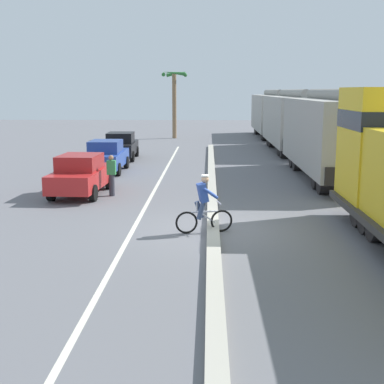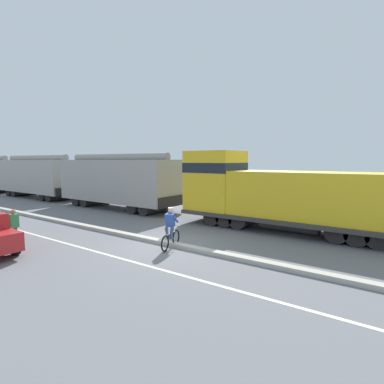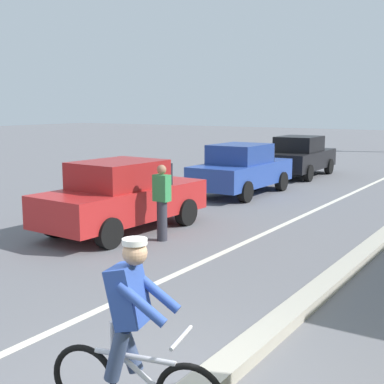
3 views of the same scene
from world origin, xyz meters
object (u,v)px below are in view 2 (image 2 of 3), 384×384
Objects in this scene: cyclist at (170,229)px; pedestrian_by_cars at (14,228)px; locomotive at (274,196)px; hopper_car_middle at (38,177)px; hopper_car_lead at (118,181)px.

cyclist is 6.59m from pedestrian_by_cars.
locomotive is at bearing -39.46° from pedestrian_by_cars.
hopper_car_middle is 22.24m from cyclist.
locomotive reaches higher than pedestrian_by_cars.
hopper_car_lead is (0.00, 12.16, 0.28)m from locomotive.
hopper_car_middle reaches higher than cyclist.
cyclist is at bearing -105.06° from hopper_car_middle.
cyclist is (-5.77, -21.45, -1.26)m from hopper_car_middle.
locomotive is at bearing -21.83° from cyclist.
locomotive is 1.10× the size of hopper_car_middle.
hopper_car_lead is at bearing 90.00° from locomotive.
locomotive is 12.16m from hopper_car_lead.
hopper_car_lead is at bearing -90.00° from hopper_car_middle.
hopper_car_lead is at bearing 24.85° from pedestrian_by_cars.
hopper_car_lead and hopper_car_middle have the same top height.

